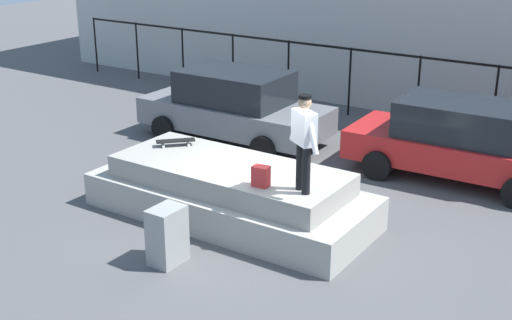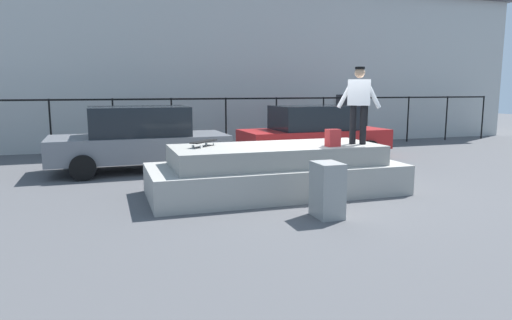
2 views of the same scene
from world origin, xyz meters
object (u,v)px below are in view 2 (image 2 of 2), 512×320
skateboarder (359,99)px  utility_box (327,190)px  skateboard (204,142)px  car_grey_sedan_near (140,138)px  backpack (333,138)px  car_red_sedan_mid (314,132)px

skateboarder → utility_box: 2.76m
skateboarder → skateboard: (-3.29, 0.63, -0.87)m
car_grey_sedan_near → backpack: bearing=-50.2°
skateboarder → car_red_sedan_mid: size_ratio=0.35×
backpack → car_red_sedan_mid: bearing=62.5°
car_grey_sedan_near → car_red_sedan_mid: size_ratio=1.00×
backpack → utility_box: 1.86m
skateboarder → backpack: skateboarder is taller
car_red_sedan_mid → car_grey_sedan_near: bearing=-174.7°
skateboarder → car_red_sedan_mid: bearing=75.8°
skateboard → utility_box: (1.72, -2.31, -0.66)m
skateboard → car_grey_sedan_near: size_ratio=0.14×
skateboarder → utility_box: bearing=-133.2°
car_grey_sedan_near → skateboard: bearing=-73.3°
car_red_sedan_mid → skateboard: bearing=-137.8°
skateboarder → car_grey_sedan_near: bearing=136.2°
car_grey_sedan_near → car_red_sedan_mid: car_grey_sedan_near is taller
skateboarder → car_grey_sedan_near: 6.13m
skateboarder → backpack: bearing=-164.5°
backpack → car_grey_sedan_near: (-3.64, 4.36, -0.34)m
utility_box → car_red_sedan_mid: bearing=67.2°
skateboard → utility_box: 2.95m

